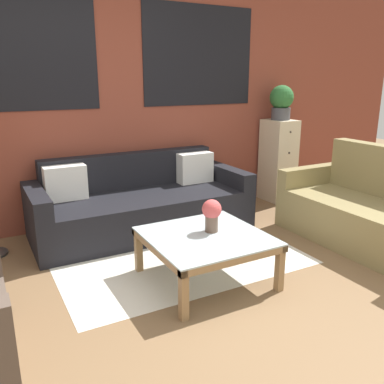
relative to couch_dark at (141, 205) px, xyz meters
The scene contains 9 objects.
ground_plane 1.97m from the couch_dark, 90.18° to the right, with size 16.00×16.00×0.00m, color brown.
wall_back_brick 1.23m from the couch_dark, 90.72° to the left, with size 8.40×0.09×2.80m.
rug 0.77m from the couch_dark, 87.84° to the right, with size 2.14×1.58×0.00m.
couch_dark is the anchor object (origin of this frame).
settee_vintage 2.28m from the couch_dark, 37.59° to the right, with size 0.80×1.67×0.92m.
coffee_table 1.29m from the couch_dark, 88.79° to the right, with size 0.89×0.89×0.38m.
drawer_cabinet 2.02m from the couch_dark, ahead, with size 0.34×0.41×1.04m.
potted_plant 2.24m from the couch_dark, ahead, with size 0.30×0.30×0.43m.
flower_vase 1.27m from the couch_dark, 85.08° to the right, with size 0.15×0.15×0.26m.
Camera 1 is at (-1.47, -1.86, 1.56)m, focal length 38.00 mm.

